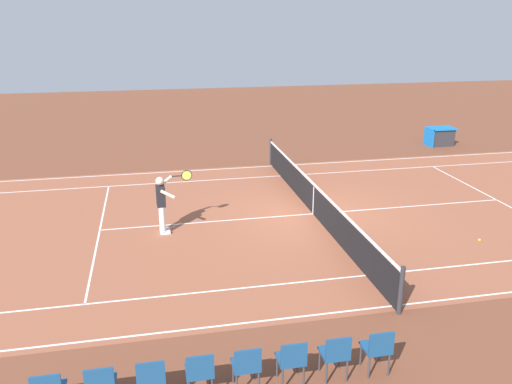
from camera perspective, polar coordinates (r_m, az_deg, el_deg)
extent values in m
plane|color=brown|center=(16.17, 6.33, -2.41)|extent=(60.00, 60.00, 0.00)
cube|color=#935138|center=(16.17, 6.33, -2.41)|extent=(24.20, 11.40, 0.00)
cube|color=white|center=(21.19, 1.81, 2.88)|extent=(23.80, 0.05, 0.01)
cube|color=white|center=(11.58, 14.78, -12.04)|extent=(23.80, 0.05, 0.01)
cube|color=white|center=(19.89, 2.74, 1.80)|extent=(23.80, 0.05, 0.01)
cube|color=white|center=(12.67, 12.04, -8.97)|extent=(23.80, 0.05, 0.01)
cube|color=white|center=(15.53, -16.84, -4.04)|extent=(0.05, 8.22, 0.01)
cube|color=white|center=(19.06, 24.98, -0.78)|extent=(0.05, 8.22, 0.01)
cube|color=white|center=(16.17, 6.33, -2.40)|extent=(12.80, 0.05, 0.01)
cylinder|color=#2D2D33|center=(21.33, 1.64, 4.48)|extent=(0.10, 0.10, 1.08)
cylinder|color=#2D2D33|center=(11.09, 15.70, -10.41)|extent=(0.10, 0.10, 1.08)
cube|color=black|center=(16.01, 6.39, -0.94)|extent=(0.02, 11.60, 0.88)
cube|color=white|center=(15.85, 6.45, 0.79)|extent=(0.04, 11.60, 0.06)
cube|color=white|center=(16.01, 6.39, -0.94)|extent=(0.04, 0.06, 0.88)
cylinder|color=white|center=(14.67, -10.28, -2.98)|extent=(0.15, 0.15, 0.74)
cube|color=white|center=(14.83, -9.96, -4.42)|extent=(0.28, 0.12, 0.09)
cylinder|color=white|center=(14.90, -10.35, -2.65)|extent=(0.15, 0.15, 0.74)
cube|color=white|center=(15.05, -10.03, -4.06)|extent=(0.28, 0.12, 0.09)
cube|color=black|center=(14.56, -10.46, -0.44)|extent=(0.26, 0.39, 0.56)
sphere|color=beige|center=(14.42, -10.56, 1.20)|extent=(0.23, 0.23, 0.23)
cylinder|color=beige|center=(14.26, -9.71, -0.25)|extent=(0.42, 0.20, 0.26)
cylinder|color=beige|center=(14.73, -9.94, 1.18)|extent=(0.42, 0.24, 0.30)
cylinder|color=#232326|center=(14.78, -8.77, 1.75)|extent=(0.28, 0.05, 0.04)
torus|color=#232326|center=(14.81, -7.65, 1.83)|extent=(0.31, 0.04, 0.31)
cylinder|color=#C6D84C|center=(14.81, -7.65, 1.83)|extent=(0.27, 0.02, 0.27)
sphere|color=#CCE01E|center=(15.43, 23.41, -4.88)|extent=(0.07, 0.07, 0.07)
cylinder|color=#38383D|center=(9.65, 11.46, -17.13)|extent=(0.04, 0.04, 0.44)
cylinder|color=#38383D|center=(9.78, 13.50, -16.75)|extent=(0.04, 0.04, 0.44)
cylinder|color=#38383D|center=(9.39, 12.35, -18.36)|extent=(0.04, 0.04, 0.44)
cylinder|color=#38383D|center=(9.52, 14.44, -17.94)|extent=(0.04, 0.04, 0.44)
cube|color=navy|center=(9.45, 13.05, -16.36)|extent=(0.44, 0.44, 0.04)
cube|color=navy|center=(9.17, 13.68, -15.92)|extent=(0.44, 0.04, 0.40)
cylinder|color=#38383D|center=(9.42, 7.02, -17.89)|extent=(0.04, 0.04, 0.44)
cylinder|color=#38383D|center=(9.52, 9.18, -17.53)|extent=(0.04, 0.04, 0.44)
cylinder|color=#38383D|center=(9.15, 7.77, -19.18)|extent=(0.04, 0.04, 0.44)
cylinder|color=#38383D|center=(9.26, 9.99, -18.80)|extent=(0.04, 0.04, 0.44)
cube|color=navy|center=(9.19, 8.56, -17.15)|extent=(0.44, 0.44, 0.04)
cube|color=navy|center=(8.91, 9.09, -16.73)|extent=(0.44, 0.04, 0.40)
cylinder|color=#38383D|center=(9.24, 2.34, -18.57)|extent=(0.04, 0.04, 0.44)
cylinder|color=#38383D|center=(9.32, 4.60, -18.25)|extent=(0.04, 0.04, 0.44)
cylinder|color=#38383D|center=(8.96, 2.92, -19.93)|extent=(0.04, 0.04, 0.44)
cylinder|color=#38383D|center=(9.05, 5.27, -19.58)|extent=(0.04, 0.04, 0.44)
cube|color=navy|center=(8.99, 3.82, -17.87)|extent=(0.44, 0.44, 0.04)
cube|color=navy|center=(8.71, 4.21, -17.47)|extent=(0.44, 0.04, 0.40)
cylinder|color=#38383D|center=(9.12, -2.53, -19.14)|extent=(0.04, 0.04, 0.44)
cylinder|color=#38383D|center=(9.17, -0.19, -18.88)|extent=(0.04, 0.04, 0.44)
cylinder|color=#38383D|center=(8.89, 0.31, -20.27)|extent=(0.04, 0.04, 0.44)
cube|color=navy|center=(8.86, -1.15, -18.49)|extent=(0.44, 0.44, 0.04)
cube|color=navy|center=(8.57, -0.90, -18.12)|extent=(0.44, 0.04, 0.40)
cylinder|color=#38383D|center=(9.06, -7.53, -19.60)|extent=(0.04, 0.04, 0.44)
cylinder|color=#38383D|center=(9.08, -5.13, -19.40)|extent=(0.04, 0.04, 0.44)
cube|color=navy|center=(8.78, -6.27, -19.00)|extent=(0.44, 0.44, 0.04)
cube|color=navy|center=(8.49, -6.18, -18.64)|extent=(0.44, 0.04, 0.40)
cylinder|color=#38383D|center=(9.07, -12.58, -19.92)|extent=(0.04, 0.04, 0.44)
cylinder|color=#38383D|center=(9.06, -10.17, -19.79)|extent=(0.04, 0.04, 0.44)
cube|color=navy|center=(8.77, -11.46, -19.36)|extent=(0.44, 0.44, 0.04)
cube|color=navy|center=(8.48, -11.54, -19.02)|extent=(0.44, 0.04, 0.40)
cube|color=navy|center=(8.82, -16.65, -19.58)|extent=(0.44, 0.44, 0.04)
cube|color=navy|center=(8.53, -16.90, -19.24)|extent=(0.44, 0.04, 0.40)
cube|color=#2D2D33|center=(26.07, 19.66, 5.73)|extent=(1.10, 0.70, 0.80)
cube|color=blue|center=(25.99, 19.76, 6.63)|extent=(1.24, 0.84, 0.06)
cube|color=blue|center=(25.77, 18.51, 5.75)|extent=(0.06, 0.84, 0.84)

